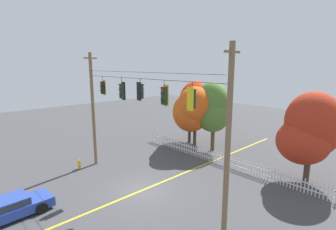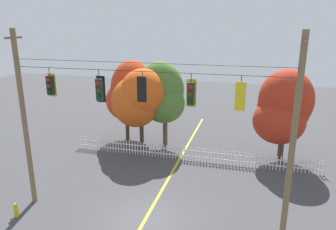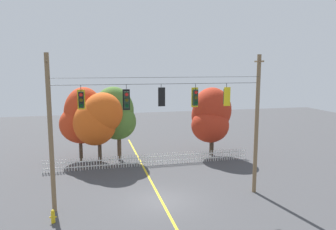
{
  "view_description": "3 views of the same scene",
  "coord_description": "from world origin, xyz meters",
  "px_view_note": "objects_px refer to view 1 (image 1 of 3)",
  "views": [
    {
      "loc": [
        12.74,
        -9.6,
        8.27
      ],
      "look_at": [
        1.15,
        1.28,
        5.17
      ],
      "focal_mm": 27.2,
      "sensor_mm": 36.0,
      "label": 1
    },
    {
      "loc": [
        4.72,
        -13.06,
        9.48
      ],
      "look_at": [
        0.77,
        1.52,
        5.11
      ],
      "focal_mm": 33.75,
      "sensor_mm": 36.0,
      "label": 2
    },
    {
      "loc": [
        -4.21,
        -19.44,
        8.54
      ],
      "look_at": [
        0.77,
        1.39,
        5.33
      ],
      "focal_mm": 34.95,
      "sensor_mm": 36.0,
      "label": 3
    }
  ],
  "objects_px": {
    "traffic_signal_westbound_side": "(164,96)",
    "autumn_maple_mid": "(193,109)",
    "traffic_signal_eastbound_side": "(122,91)",
    "autumn_maple_far_west": "(310,130)",
    "traffic_signal_southbound_primary": "(140,91)",
    "traffic_signal_northbound_secondary": "(192,99)",
    "autumn_oak_far_east": "(212,109)",
    "parked_car": "(10,207)",
    "traffic_signal_northbound_primary": "(103,88)",
    "autumn_maple_near_fence": "(194,107)",
    "fire_hydrant": "(79,164)"
  },
  "relations": [
    {
      "from": "traffic_signal_westbound_side",
      "to": "autumn_maple_mid",
      "type": "distance_m",
      "value": 11.08
    },
    {
      "from": "traffic_signal_eastbound_side",
      "to": "autumn_maple_far_west",
      "type": "height_order",
      "value": "traffic_signal_eastbound_side"
    },
    {
      "from": "traffic_signal_southbound_primary",
      "to": "traffic_signal_northbound_secondary",
      "type": "bearing_deg",
      "value": -0.01
    },
    {
      "from": "traffic_signal_eastbound_side",
      "to": "traffic_signal_westbound_side",
      "type": "distance_m",
      "value": 4.31
    },
    {
      "from": "traffic_signal_northbound_secondary",
      "to": "autumn_maple_mid",
      "type": "distance_m",
      "value": 12.32
    },
    {
      "from": "traffic_signal_westbound_side",
      "to": "autumn_oak_far_east",
      "type": "relative_size",
      "value": 0.22
    },
    {
      "from": "traffic_signal_northbound_secondary",
      "to": "parked_car",
      "type": "distance_m",
      "value": 11.59
    },
    {
      "from": "autumn_maple_mid",
      "to": "autumn_oak_far_east",
      "type": "bearing_deg",
      "value": 34.68
    },
    {
      "from": "traffic_signal_southbound_primary",
      "to": "autumn_maple_far_west",
      "type": "bearing_deg",
      "value": 54.15
    },
    {
      "from": "traffic_signal_southbound_primary",
      "to": "parked_car",
      "type": "height_order",
      "value": "traffic_signal_southbound_primary"
    },
    {
      "from": "autumn_maple_far_west",
      "to": "autumn_oak_far_east",
      "type": "bearing_deg",
      "value": 176.28
    },
    {
      "from": "traffic_signal_northbound_primary",
      "to": "autumn_oak_far_east",
      "type": "bearing_deg",
      "value": 75.36
    },
    {
      "from": "traffic_signal_southbound_primary",
      "to": "traffic_signal_westbound_side",
      "type": "height_order",
      "value": "same"
    },
    {
      "from": "traffic_signal_southbound_primary",
      "to": "autumn_maple_far_west",
      "type": "relative_size",
      "value": 0.21
    },
    {
      "from": "traffic_signal_northbound_primary",
      "to": "autumn_oak_far_east",
      "type": "relative_size",
      "value": 0.21
    },
    {
      "from": "autumn_maple_near_fence",
      "to": "autumn_maple_mid",
      "type": "bearing_deg",
      "value": -52.92
    },
    {
      "from": "autumn_maple_far_west",
      "to": "parked_car",
      "type": "xyz_separation_m",
      "value": [
        -9.43,
        -16.79,
        -3.22
      ]
    },
    {
      "from": "fire_hydrant",
      "to": "autumn_maple_mid",
      "type": "bearing_deg",
      "value": 75.11
    },
    {
      "from": "autumn_maple_mid",
      "to": "parked_car",
      "type": "height_order",
      "value": "autumn_maple_mid"
    },
    {
      "from": "traffic_signal_northbound_primary",
      "to": "traffic_signal_northbound_secondary",
      "type": "bearing_deg",
      "value": -0.12
    },
    {
      "from": "traffic_signal_southbound_primary",
      "to": "autumn_maple_mid",
      "type": "bearing_deg",
      "value": 111.66
    },
    {
      "from": "traffic_signal_northbound_primary",
      "to": "autumn_maple_far_west",
      "type": "relative_size",
      "value": 0.22
    },
    {
      "from": "autumn_oak_far_east",
      "to": "parked_car",
      "type": "relative_size",
      "value": 1.59
    },
    {
      "from": "traffic_signal_eastbound_side",
      "to": "autumn_maple_far_west",
      "type": "bearing_deg",
      "value": 46.6
    },
    {
      "from": "autumn_maple_far_west",
      "to": "traffic_signal_northbound_secondary",
      "type": "bearing_deg",
      "value": -105.44
    },
    {
      "from": "autumn_maple_far_west",
      "to": "autumn_maple_mid",
      "type": "bearing_deg",
      "value": -177.42
    },
    {
      "from": "autumn_maple_near_fence",
      "to": "traffic_signal_northbound_primary",
      "type": "bearing_deg",
      "value": -89.08
    },
    {
      "from": "parked_car",
      "to": "fire_hydrant",
      "type": "height_order",
      "value": "parked_car"
    },
    {
      "from": "autumn_maple_mid",
      "to": "fire_hydrant",
      "type": "height_order",
      "value": "autumn_maple_mid"
    },
    {
      "from": "traffic_signal_northbound_primary",
      "to": "fire_hydrant",
      "type": "distance_m",
      "value": 6.65
    },
    {
      "from": "traffic_signal_eastbound_side",
      "to": "traffic_signal_northbound_secondary",
      "type": "xyz_separation_m",
      "value": [
        6.39,
        -0.02,
        0.07
      ]
    },
    {
      "from": "traffic_signal_eastbound_side",
      "to": "autumn_oak_far_east",
      "type": "relative_size",
      "value": 0.23
    },
    {
      "from": "autumn_oak_far_east",
      "to": "traffic_signal_southbound_primary",
      "type": "bearing_deg",
      "value": -78.41
    },
    {
      "from": "traffic_signal_northbound_primary",
      "to": "fire_hydrant",
      "type": "height_order",
      "value": "traffic_signal_northbound_primary"
    },
    {
      "from": "traffic_signal_westbound_side",
      "to": "autumn_maple_far_west",
      "type": "bearing_deg",
      "value": 63.67
    },
    {
      "from": "autumn_maple_mid",
      "to": "autumn_oak_far_east",
      "type": "relative_size",
      "value": 0.94
    },
    {
      "from": "traffic_signal_eastbound_side",
      "to": "fire_hydrant",
      "type": "relative_size",
      "value": 2.05
    },
    {
      "from": "traffic_signal_westbound_side",
      "to": "parked_car",
      "type": "bearing_deg",
      "value": -123.03
    },
    {
      "from": "traffic_signal_southbound_primary",
      "to": "parked_car",
      "type": "bearing_deg",
      "value": -109.2
    },
    {
      "from": "autumn_maple_far_west",
      "to": "traffic_signal_westbound_side",
      "type": "bearing_deg",
      "value": -116.33
    },
    {
      "from": "traffic_signal_eastbound_side",
      "to": "traffic_signal_southbound_primary",
      "type": "relative_size",
      "value": 1.14
    },
    {
      "from": "traffic_signal_eastbound_side",
      "to": "autumn_oak_far_east",
      "type": "xyz_separation_m",
      "value": [
        0.03,
        10.14,
        -2.43
      ]
    },
    {
      "from": "traffic_signal_eastbound_side",
      "to": "traffic_signal_northbound_secondary",
      "type": "relative_size",
      "value": 1.07
    },
    {
      "from": "traffic_signal_eastbound_side",
      "to": "autumn_maple_near_fence",
      "type": "xyz_separation_m",
      "value": [
        -2.79,
        10.79,
        -2.69
      ]
    },
    {
      "from": "traffic_signal_northbound_primary",
      "to": "autumn_maple_mid",
      "type": "height_order",
      "value": "traffic_signal_northbound_primary"
    },
    {
      "from": "autumn_maple_near_fence",
      "to": "autumn_maple_mid",
      "type": "height_order",
      "value": "autumn_maple_near_fence"
    },
    {
      "from": "traffic_signal_eastbound_side",
      "to": "traffic_signal_westbound_side",
      "type": "xyz_separation_m",
      "value": [
        4.31,
        -0.0,
        0.05
      ]
    },
    {
      "from": "traffic_signal_northbound_secondary",
      "to": "fire_hydrant",
      "type": "bearing_deg",
      "value": -171.97
    },
    {
      "from": "traffic_signal_eastbound_side",
      "to": "traffic_signal_southbound_primary",
      "type": "distance_m",
      "value": 2.12
    },
    {
      "from": "traffic_signal_southbound_primary",
      "to": "autumn_maple_far_west",
      "type": "distance_m",
      "value": 12.16
    }
  ]
}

